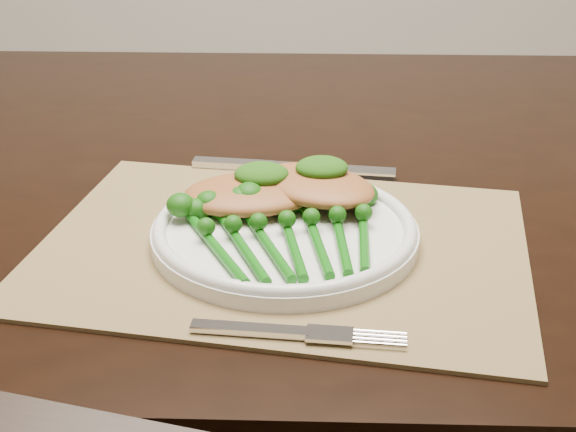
{
  "coord_description": "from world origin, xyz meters",
  "views": [
    {
      "loc": [
        0.14,
        -0.71,
        1.1
      ],
      "look_at": [
        0.14,
        -0.07,
        0.78
      ],
      "focal_mm": 50.0,
      "sensor_mm": 36.0,
      "label": 1
    }
  ],
  "objects_px": {
    "dining_table": "(277,412)",
    "chicken_fillet_left": "(250,194)",
    "placemat": "(283,246)",
    "broccolini_bundle": "(291,239)",
    "dinner_plate": "(285,230)"
  },
  "relations": [
    {
      "from": "dining_table",
      "to": "chicken_fillet_left",
      "type": "bearing_deg",
      "value": -95.1
    },
    {
      "from": "dining_table",
      "to": "placemat",
      "type": "relative_size",
      "value": 3.78
    },
    {
      "from": "chicken_fillet_left",
      "to": "broccolini_bundle",
      "type": "relative_size",
      "value": 0.64
    },
    {
      "from": "chicken_fillet_left",
      "to": "placemat",
      "type": "bearing_deg",
      "value": -65.91
    },
    {
      "from": "placemat",
      "to": "chicken_fillet_left",
      "type": "distance_m",
      "value": 0.07
    },
    {
      "from": "placemat",
      "to": "broccolini_bundle",
      "type": "distance_m",
      "value": 0.03
    },
    {
      "from": "broccolini_bundle",
      "to": "placemat",
      "type": "bearing_deg",
      "value": 94.11
    },
    {
      "from": "dining_table",
      "to": "dinner_plate",
      "type": "relative_size",
      "value": 6.79
    },
    {
      "from": "dining_table",
      "to": "chicken_fillet_left",
      "type": "relative_size",
      "value": 12.82
    },
    {
      "from": "dinner_plate",
      "to": "broccolini_bundle",
      "type": "height_order",
      "value": "broccolini_bundle"
    },
    {
      "from": "dining_table",
      "to": "chicken_fillet_left",
      "type": "xyz_separation_m",
      "value": [
        -0.02,
        -0.17,
        0.4
      ]
    },
    {
      "from": "placemat",
      "to": "chicken_fillet_left",
      "type": "height_order",
      "value": "chicken_fillet_left"
    },
    {
      "from": "dining_table",
      "to": "broccolini_bundle",
      "type": "relative_size",
      "value": 8.22
    },
    {
      "from": "placemat",
      "to": "broccolini_bundle",
      "type": "relative_size",
      "value": 2.18
    },
    {
      "from": "dining_table",
      "to": "broccolini_bundle",
      "type": "xyz_separation_m",
      "value": [
        0.02,
        -0.24,
        0.4
      ]
    }
  ]
}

